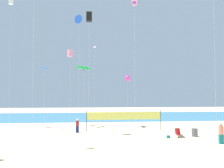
{
  "coord_description": "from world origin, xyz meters",
  "views": [
    {
      "loc": [
        -2.54,
        -16.89,
        4.17
      ],
      "look_at": [
        -0.01,
        9.03,
        5.44
      ],
      "focal_mm": 36.69,
      "sensor_mm": 36.0,
      "label": 1
    }
  ],
  "objects_px": {
    "kite_pink_box": "(70,53)",
    "kite_magenta_inflatable": "(128,79)",
    "beachgoer_coral_shirt": "(221,133)",
    "trash_barrel": "(195,132)",
    "kite_black_box": "(89,17)",
    "kite_pink_tube": "(134,0)",
    "kite_white_box": "(11,2)",
    "kite_blue_delta": "(79,20)",
    "kite_blue_diamond": "(45,68)",
    "kite_green_tube": "(84,68)",
    "folding_beach_chair": "(178,133)",
    "beachgoer_maroon_shirt": "(77,125)",
    "volleyball_net": "(124,117)",
    "beach_handbag": "(168,137)",
    "kite_violet_diamond": "(94,48)"
  },
  "relations": [
    {
      "from": "kite_pink_box",
      "to": "kite_magenta_inflatable",
      "type": "bearing_deg",
      "value": -16.1
    },
    {
      "from": "beachgoer_coral_shirt",
      "to": "trash_barrel",
      "type": "bearing_deg",
      "value": -179.6
    },
    {
      "from": "kite_black_box",
      "to": "kite_pink_tube",
      "type": "xyz_separation_m",
      "value": [
        4.8,
        -1.43,
        1.58
      ]
    },
    {
      "from": "trash_barrel",
      "to": "kite_white_box",
      "type": "height_order",
      "value": "kite_white_box"
    },
    {
      "from": "kite_white_box",
      "to": "kite_pink_tube",
      "type": "distance_m",
      "value": 17.32
    },
    {
      "from": "kite_blue_delta",
      "to": "trash_barrel",
      "type": "bearing_deg",
      "value": -27.95
    },
    {
      "from": "kite_white_box",
      "to": "kite_blue_diamond",
      "type": "relative_size",
      "value": 2.24
    },
    {
      "from": "beachgoer_coral_shirt",
      "to": "kite_green_tube",
      "type": "distance_m",
      "value": 18.43
    },
    {
      "from": "folding_beach_chair",
      "to": "kite_black_box",
      "type": "xyz_separation_m",
      "value": [
        -8.79,
        3.02,
        12.31
      ]
    },
    {
      "from": "beachgoer_coral_shirt",
      "to": "kite_pink_box",
      "type": "distance_m",
      "value": 21.57
    },
    {
      "from": "beachgoer_maroon_shirt",
      "to": "kite_white_box",
      "type": "bearing_deg",
      "value": -76.07
    },
    {
      "from": "kite_black_box",
      "to": "kite_magenta_inflatable",
      "type": "distance_m",
      "value": 9.71
    },
    {
      "from": "trash_barrel",
      "to": "kite_magenta_inflatable",
      "type": "height_order",
      "value": "kite_magenta_inflatable"
    },
    {
      "from": "volleyball_net",
      "to": "kite_green_tube",
      "type": "bearing_deg",
      "value": 140.23
    },
    {
      "from": "kite_pink_tube",
      "to": "kite_pink_box",
      "type": "height_order",
      "value": "kite_pink_tube"
    },
    {
      "from": "kite_pink_box",
      "to": "kite_black_box",
      "type": "bearing_deg",
      "value": -70.37
    },
    {
      "from": "kite_green_tube",
      "to": "beach_handbag",
      "type": "bearing_deg",
      "value": -47.35
    },
    {
      "from": "kite_green_tube",
      "to": "kite_violet_diamond",
      "type": "bearing_deg",
      "value": 67.24
    },
    {
      "from": "volleyball_net",
      "to": "kite_white_box",
      "type": "relative_size",
      "value": 0.52
    },
    {
      "from": "beach_handbag",
      "to": "kite_violet_diamond",
      "type": "bearing_deg",
      "value": 118.48
    },
    {
      "from": "folding_beach_chair",
      "to": "kite_pink_box",
      "type": "relative_size",
      "value": 0.08
    },
    {
      "from": "trash_barrel",
      "to": "kite_green_tube",
      "type": "height_order",
      "value": "kite_green_tube"
    },
    {
      "from": "kite_blue_delta",
      "to": "kite_magenta_inflatable",
      "type": "height_order",
      "value": "kite_blue_delta"
    },
    {
      "from": "beachgoer_coral_shirt",
      "to": "kite_black_box",
      "type": "xyz_separation_m",
      "value": [
        -11.34,
        6.21,
        11.82
      ]
    },
    {
      "from": "kite_violet_diamond",
      "to": "kite_blue_delta",
      "type": "distance_m",
      "value": 6.68
    },
    {
      "from": "kite_violet_diamond",
      "to": "kite_pink_box",
      "type": "height_order",
      "value": "kite_violet_diamond"
    },
    {
      "from": "kite_white_box",
      "to": "kite_blue_diamond",
      "type": "bearing_deg",
      "value": -29.38
    },
    {
      "from": "trash_barrel",
      "to": "kite_pink_tube",
      "type": "bearing_deg",
      "value": 167.75
    },
    {
      "from": "beachgoer_coral_shirt",
      "to": "folding_beach_chair",
      "type": "relative_size",
      "value": 2.02
    },
    {
      "from": "trash_barrel",
      "to": "kite_pink_box",
      "type": "xyz_separation_m",
      "value": [
        -13.3,
        10.14,
        9.64
      ]
    },
    {
      "from": "kite_black_box",
      "to": "kite_magenta_inflatable",
      "type": "xyz_separation_m",
      "value": [
        5.15,
        5.19,
        -6.39
      ]
    },
    {
      "from": "kite_pink_tube",
      "to": "kite_pink_box",
      "type": "distance_m",
      "value": 12.37
    },
    {
      "from": "beachgoer_coral_shirt",
      "to": "kite_magenta_inflatable",
      "type": "relative_size",
      "value": 0.26
    },
    {
      "from": "beachgoer_maroon_shirt",
      "to": "kite_black_box",
      "type": "xyz_separation_m",
      "value": [
        1.25,
        -0.92,
        11.95
      ]
    },
    {
      "from": "kite_blue_delta",
      "to": "volleyball_net",
      "type": "bearing_deg",
      "value": -18.16
    },
    {
      "from": "kite_black_box",
      "to": "kite_green_tube",
      "type": "xyz_separation_m",
      "value": [
        -0.73,
        5.91,
        -4.95
      ]
    },
    {
      "from": "trash_barrel",
      "to": "kite_blue_diamond",
      "type": "distance_m",
      "value": 18.51
    },
    {
      "from": "kite_black_box",
      "to": "beachgoer_maroon_shirt",
      "type": "bearing_deg",
      "value": 143.72
    },
    {
      "from": "beachgoer_maroon_shirt",
      "to": "folding_beach_chair",
      "type": "xyz_separation_m",
      "value": [
        10.04,
        -3.94,
        -0.36
      ]
    },
    {
      "from": "beach_handbag",
      "to": "kite_pink_tube",
      "type": "bearing_deg",
      "value": 147.92
    },
    {
      "from": "folding_beach_chair",
      "to": "kite_blue_delta",
      "type": "relative_size",
      "value": 0.06
    },
    {
      "from": "beachgoer_maroon_shirt",
      "to": "folding_beach_chair",
      "type": "bearing_deg",
      "value": 112.92
    },
    {
      "from": "kite_blue_delta",
      "to": "beach_handbag",
      "type": "bearing_deg",
      "value": -37.43
    },
    {
      "from": "kite_magenta_inflatable",
      "to": "kite_blue_diamond",
      "type": "xyz_separation_m",
      "value": [
        -10.48,
        -1.76,
        1.09
      ]
    },
    {
      "from": "beachgoer_maroon_shirt",
      "to": "kite_magenta_inflatable",
      "type": "bearing_deg",
      "value": 168.09
    },
    {
      "from": "kite_blue_diamond",
      "to": "beachgoer_coral_shirt",
      "type": "bearing_deg",
      "value": -30.04
    },
    {
      "from": "folding_beach_chair",
      "to": "kite_green_tube",
      "type": "bearing_deg",
      "value": 174.46
    },
    {
      "from": "beachgoer_coral_shirt",
      "to": "beachgoer_maroon_shirt",
      "type": "height_order",
      "value": "beachgoer_coral_shirt"
    },
    {
      "from": "kite_violet_diamond",
      "to": "kite_black_box",
      "type": "distance_m",
      "value": 9.67
    },
    {
      "from": "beach_handbag",
      "to": "kite_black_box",
      "type": "relative_size",
      "value": 0.03
    }
  ]
}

